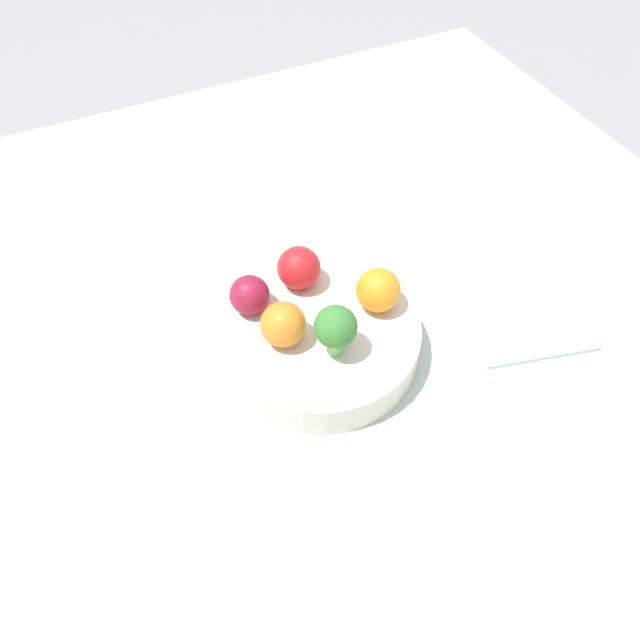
{
  "coord_description": "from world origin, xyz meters",
  "views": [
    {
      "loc": [
        0.19,
        0.39,
        0.6
      ],
      "look_at": [
        0.0,
        0.0,
        0.07
      ],
      "focal_mm": 35.0,
      "sensor_mm": 36.0,
      "label": 1
    }
  ],
  "objects_px": {
    "apple_green": "(250,295)",
    "napkin": "(524,319)",
    "broccoli": "(335,328)",
    "orange_front": "(380,292)",
    "orange_back": "(282,322)",
    "apple_red": "(299,268)",
    "bowl": "(320,338)"
  },
  "relations": [
    {
      "from": "broccoli",
      "to": "orange_back",
      "type": "distance_m",
      "value": 0.06
    },
    {
      "from": "apple_red",
      "to": "bowl",
      "type": "bearing_deg",
      "value": 85.12
    },
    {
      "from": "broccoli",
      "to": "orange_front",
      "type": "relative_size",
      "value": 1.25
    },
    {
      "from": "orange_back",
      "to": "broccoli",
      "type": "bearing_deg",
      "value": 135.83
    },
    {
      "from": "bowl",
      "to": "napkin",
      "type": "relative_size",
      "value": 1.39
    },
    {
      "from": "bowl",
      "to": "apple_red",
      "type": "distance_m",
      "value": 0.08
    },
    {
      "from": "broccoli",
      "to": "bowl",
      "type": "bearing_deg",
      "value": -90.53
    },
    {
      "from": "broccoli",
      "to": "apple_red",
      "type": "height_order",
      "value": "broccoli"
    },
    {
      "from": "apple_red",
      "to": "orange_back",
      "type": "relative_size",
      "value": 1.02
    },
    {
      "from": "broccoli",
      "to": "apple_green",
      "type": "relative_size",
      "value": 1.39
    },
    {
      "from": "apple_green",
      "to": "orange_front",
      "type": "bearing_deg",
      "value": 155.48
    },
    {
      "from": "broccoli",
      "to": "orange_front",
      "type": "distance_m",
      "value": 0.08
    },
    {
      "from": "broccoli",
      "to": "napkin",
      "type": "bearing_deg",
      "value": 173.4
    },
    {
      "from": "bowl",
      "to": "orange_back",
      "type": "distance_m",
      "value": 0.06
    },
    {
      "from": "broccoli",
      "to": "apple_red",
      "type": "relative_size",
      "value": 1.25
    },
    {
      "from": "broccoli",
      "to": "orange_front",
      "type": "bearing_deg",
      "value": -154.53
    },
    {
      "from": "bowl",
      "to": "apple_red",
      "type": "xyz_separation_m",
      "value": [
        -0.01,
        -0.07,
        0.05
      ]
    },
    {
      "from": "apple_red",
      "to": "orange_back",
      "type": "distance_m",
      "value": 0.08
    },
    {
      "from": "apple_red",
      "to": "orange_front",
      "type": "distance_m",
      "value": 0.1
    },
    {
      "from": "apple_green",
      "to": "napkin",
      "type": "relative_size",
      "value": 0.28
    },
    {
      "from": "broccoli",
      "to": "orange_front",
      "type": "xyz_separation_m",
      "value": [
        -0.07,
        -0.03,
        -0.01
      ]
    },
    {
      "from": "orange_front",
      "to": "orange_back",
      "type": "relative_size",
      "value": 1.01
    },
    {
      "from": "orange_front",
      "to": "napkin",
      "type": "height_order",
      "value": "orange_front"
    },
    {
      "from": "broccoli",
      "to": "napkin",
      "type": "xyz_separation_m",
      "value": [
        -0.24,
        0.03,
        -0.08
      ]
    },
    {
      "from": "orange_front",
      "to": "orange_back",
      "type": "bearing_deg",
      "value": -3.71
    },
    {
      "from": "apple_green",
      "to": "orange_back",
      "type": "xyz_separation_m",
      "value": [
        -0.02,
        0.05,
        0.0
      ]
    },
    {
      "from": "orange_back",
      "to": "napkin",
      "type": "height_order",
      "value": "orange_back"
    },
    {
      "from": "apple_green",
      "to": "orange_front",
      "type": "xyz_separation_m",
      "value": [
        -0.13,
        0.06,
        0.0
      ]
    },
    {
      "from": "bowl",
      "to": "orange_back",
      "type": "relative_size",
      "value": 4.55
    },
    {
      "from": "apple_red",
      "to": "broccoli",
      "type": "bearing_deg",
      "value": 86.65
    },
    {
      "from": "bowl",
      "to": "orange_back",
      "type": "height_order",
      "value": "orange_back"
    },
    {
      "from": "bowl",
      "to": "orange_front",
      "type": "xyz_separation_m",
      "value": [
        -0.07,
        0.0,
        0.05
      ]
    }
  ]
}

